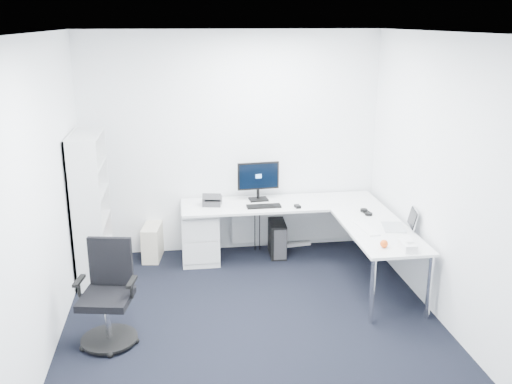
{
  "coord_description": "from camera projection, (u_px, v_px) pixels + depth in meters",
  "views": [
    {
      "loc": [
        -0.65,
        -4.67,
        2.8
      ],
      "look_at": [
        0.15,
        1.05,
        1.05
      ],
      "focal_mm": 40.0,
      "sensor_mm": 36.0,
      "label": 1
    }
  ],
  "objects": [
    {
      "name": "orange_fruit",
      "position": [
        384.0,
        244.0,
        5.49
      ],
      "size": [
        0.08,
        0.08,
        0.08
      ],
      "primitive_type": "sphere",
      "color": "#E85314",
      "rests_on": "l_desk"
    },
    {
      "name": "headphones",
      "position": [
        366.0,
        211.0,
        6.46
      ],
      "size": [
        0.14,
        0.21,
        0.05
      ],
      "primitive_type": null,
      "rotation": [
        0.0,
        0.0,
        0.09
      ],
      "color": "black",
      "rests_on": "l_desk"
    },
    {
      "name": "wall_front",
      "position": [
        312.0,
        313.0,
        2.95
      ],
      "size": [
        3.6,
        0.02,
        2.7
      ],
      "primitive_type": "cube",
      "color": "white",
      "rests_on": "ground"
    },
    {
      "name": "black_keyboard",
      "position": [
        264.0,
        206.0,
        6.68
      ],
      "size": [
        0.4,
        0.15,
        0.02
      ],
      "primitive_type": "cube",
      "rotation": [
        0.0,
        0.0,
        0.02
      ],
      "color": "black",
      "rests_on": "l_desk"
    },
    {
      "name": "desk_phone",
      "position": [
        212.0,
        199.0,
        6.74
      ],
      "size": [
        0.25,
        0.25,
        0.15
      ],
      "primitive_type": null,
      "rotation": [
        0.0,
        0.0,
        -0.19
      ],
      "color": "#2F2F32",
      "rests_on": "l_desk"
    },
    {
      "name": "beige_pc_tower",
      "position": [
        152.0,
        242.0,
        6.93
      ],
      "size": [
        0.26,
        0.46,
        0.42
      ],
      "primitive_type": "cube",
      "rotation": [
        0.0,
        0.0,
        -0.14
      ],
      "color": "beige",
      "rests_on": "ground"
    },
    {
      "name": "mouse",
      "position": [
        297.0,
        206.0,
        6.66
      ],
      "size": [
        0.07,
        0.1,
        0.03
      ],
      "primitive_type": "cube",
      "rotation": [
        0.0,
        0.0,
        0.16
      ],
      "color": "black",
      "rests_on": "l_desk"
    },
    {
      "name": "wall_right",
      "position": [
        452.0,
        186.0,
        5.18
      ],
      "size": [
        0.02,
        4.2,
        2.7
      ],
      "primitive_type": "cube",
      "color": "white",
      "rests_on": "ground"
    },
    {
      "name": "power_strip",
      "position": [
        296.0,
        244.0,
        7.36
      ],
      "size": [
        0.38,
        0.11,
        0.04
      ],
      "primitive_type": "cube",
      "rotation": [
        0.0,
        0.0,
        0.12
      ],
      "color": "white",
      "rests_on": "ground"
    },
    {
      "name": "ground",
      "position": [
        256.0,
        332.0,
        5.33
      ],
      "size": [
        4.2,
        4.2,
        0.0
      ],
      "primitive_type": "plane",
      "color": "black"
    },
    {
      "name": "monitor",
      "position": [
        258.0,
        181.0,
        6.87
      ],
      "size": [
        0.52,
        0.2,
        0.49
      ],
      "primitive_type": null,
      "rotation": [
        0.0,
        0.0,
        0.08
      ],
      "color": "black",
      "rests_on": "l_desk"
    },
    {
      "name": "ceiling",
      "position": [
        256.0,
        33.0,
        4.54
      ],
      "size": [
        4.2,
        4.2,
        0.0
      ],
      "primitive_type": "plane",
      "color": "white"
    },
    {
      "name": "laptop",
      "position": [
        394.0,
        218.0,
        5.98
      ],
      "size": [
        0.38,
        0.37,
        0.23
      ],
      "primitive_type": null,
      "rotation": [
        0.0,
        0.0,
        -0.21
      ],
      "color": "silver",
      "rests_on": "l_desk"
    },
    {
      "name": "white_keyboard",
      "position": [
        367.0,
        229.0,
        5.98
      ],
      "size": [
        0.16,
        0.43,
        0.01
      ],
      "primitive_type": "cube",
      "rotation": [
        0.0,
        0.0,
        0.1
      ],
      "color": "white",
      "rests_on": "l_desk"
    },
    {
      "name": "tissue_box",
      "position": [
        407.0,
        246.0,
        5.43
      ],
      "size": [
        0.12,
        0.23,
        0.08
      ],
      "primitive_type": "cube",
      "rotation": [
        0.0,
        0.0,
        -0.03
      ],
      "color": "white",
      "rests_on": "l_desk"
    },
    {
      "name": "black_pc_tower",
      "position": [
        277.0,
        238.0,
        7.04
      ],
      "size": [
        0.22,
        0.44,
        0.42
      ],
      "primitive_type": "cube",
      "rotation": [
        0.0,
        0.0,
        -0.06
      ],
      "color": "black",
      "rests_on": "ground"
    },
    {
      "name": "task_chair",
      "position": [
        106.0,
        296.0,
        5.02
      ],
      "size": [
        0.61,
        0.61,
        0.94
      ],
      "primitive_type": null,
      "rotation": [
        0.0,
        0.0,
        -0.19
      ],
      "color": "black",
      "rests_on": "ground"
    },
    {
      "name": "drawer_pedestal",
      "position": [
        200.0,
        234.0,
        6.84
      ],
      "size": [
        0.44,
        0.54,
        0.67
      ],
      "primitive_type": "cube",
      "color": "silver",
      "rests_on": "ground"
    },
    {
      "name": "l_desk",
      "position": [
        286.0,
        240.0,
        6.63
      ],
      "size": [
        2.38,
        1.33,
        0.69
      ],
      "primitive_type": null,
      "color": "silver",
      "rests_on": "ground"
    },
    {
      "name": "wall_left",
      "position": [
        40.0,
        203.0,
        4.7
      ],
      "size": [
        0.02,
        4.2,
        2.7
      ],
      "primitive_type": "cube",
      "color": "white",
      "rests_on": "ground"
    },
    {
      "name": "bookshelf",
      "position": [
        91.0,
        208.0,
        6.25
      ],
      "size": [
        0.32,
        0.82,
        1.65
      ],
      "primitive_type": null,
      "color": "silver",
      "rests_on": "ground"
    },
    {
      "name": "wall_back",
      "position": [
        232.0,
        144.0,
        6.93
      ],
      "size": [
        3.6,
        0.02,
        2.7
      ],
      "primitive_type": "cube",
      "color": "white",
      "rests_on": "ground"
    }
  ]
}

